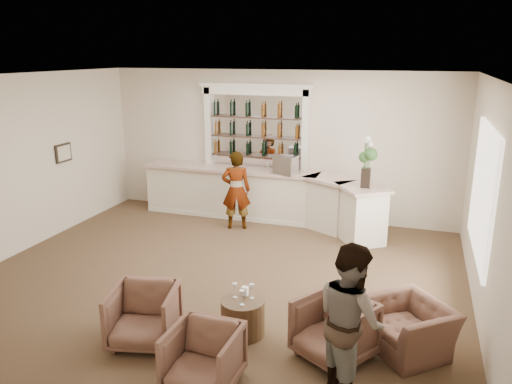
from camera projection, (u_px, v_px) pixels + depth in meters
ground at (220, 275)px, 8.48m from camera, size 8.00×8.00×0.00m
room_shell at (242, 133)px, 8.45m from camera, size 8.04×7.02×3.32m
bar_counter at (264, 196)px, 11.11m from camera, size 5.72×1.80×1.14m
back_bar_alcove at (255, 127)px, 11.20m from camera, size 2.64×0.25×3.00m
cocktail_table at (243, 317)px, 6.66m from camera, size 0.59×0.59×0.50m
sommelier at (236, 190)px, 10.57m from camera, size 0.71×0.58×1.68m
guest at (350, 320)px, 5.38m from camera, size 1.05×1.08×1.76m
armchair_left at (144, 315)px, 6.43m from camera, size 0.99×1.01×0.77m
armchair_center at (203, 358)px, 5.58m from camera, size 0.79×0.81×0.72m
armchair_right at (334, 330)px, 6.11m from camera, size 1.13×1.14×0.77m
armchair_far at (409, 327)px, 6.28m from camera, size 1.30×1.31×0.64m
espresso_machine at (286, 165)px, 10.67m from camera, size 0.51×0.46×0.39m
flower_vase at (367, 159)px, 9.50m from camera, size 0.26×0.26×1.00m
wine_glass_bar_left at (268, 167)px, 10.85m from camera, size 0.07×0.07×0.21m
wine_glass_bar_right at (278, 167)px, 10.92m from camera, size 0.07×0.07×0.21m
wine_glass_tbl_a at (235, 291)px, 6.63m from camera, size 0.07×0.07×0.21m
wine_glass_tbl_b at (252, 291)px, 6.61m from camera, size 0.07×0.07×0.21m
wine_glass_tbl_c at (242, 298)px, 6.44m from camera, size 0.07×0.07×0.21m
napkin_holder at (245, 291)px, 6.71m from camera, size 0.08×0.08×0.12m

